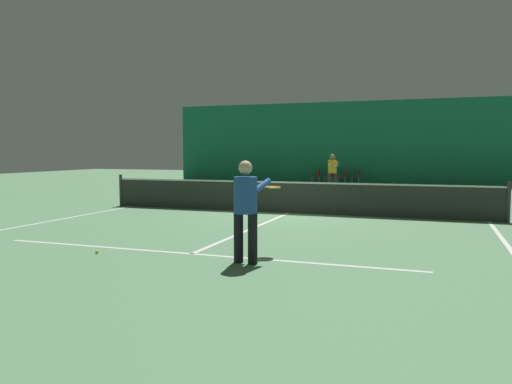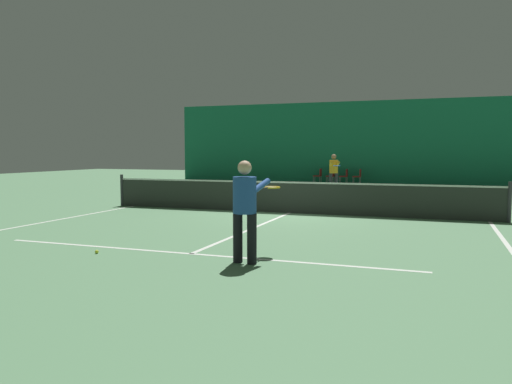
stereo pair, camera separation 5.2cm
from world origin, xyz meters
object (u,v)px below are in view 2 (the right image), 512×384
object	(u,v)px
player_near	(246,204)
tennis_net	(290,196)
courtside_chair_3	(358,175)
courtside_chair_0	(319,175)
player_far	(334,170)
courtside_chair_2	(345,175)
tennis_ball	(97,252)
courtside_chair_1	(332,175)

from	to	relation	value
player_near	tennis_net	bearing A→B (deg)	17.56
player_near	courtside_chair_3	xyz separation A→B (m)	(-1.28, 21.18, -0.51)
tennis_net	courtside_chair_0	size ratio (longest dim) A/B	14.29
tennis_net	player_far	xyz separation A→B (m)	(-0.36, 8.63, 0.50)
courtside_chair_2	tennis_ball	bearing A→B (deg)	-2.06
player_near	courtside_chair_0	distance (m)	21.49
tennis_net	player_near	distance (m)	6.84
player_far	courtside_chair_0	size ratio (longest dim) A/B	2.06
courtside_chair_3	tennis_ball	distance (m)	21.48
tennis_net	courtside_chair_3	world-z (taller)	tennis_net
courtside_chair_1	tennis_ball	xyz separation A→B (m)	(0.00, -21.42, -0.45)
courtside_chair_2	tennis_ball	xyz separation A→B (m)	(-0.77, -21.42, -0.45)
player_far	tennis_ball	size ratio (longest dim) A/B	26.17
courtside_chair_0	courtside_chair_3	bearing A→B (deg)	90.00
courtside_chair_1	tennis_ball	size ratio (longest dim) A/B	12.73
tennis_net	player_near	xyz separation A→B (m)	(1.19, -6.72, 0.48)
player_near	tennis_ball	size ratio (longest dim) A/B	25.81
courtside_chair_3	tennis_net	bearing A→B (deg)	0.35
courtside_chair_0	courtside_chair_1	bearing A→B (deg)	90.00
player_near	courtside_chair_3	size ratio (longest dim) A/B	2.03
tennis_net	courtside_chair_2	bearing A→B (deg)	93.40
player_near	player_far	xyz separation A→B (m)	(-1.55, 15.35, 0.01)
player_near	tennis_ball	distance (m)	2.99
courtside_chair_1	courtside_chair_3	size ratio (longest dim) A/B	1.00
tennis_net	courtside_chair_3	distance (m)	14.46
tennis_ball	courtside_chair_0	bearing A→B (deg)	92.06
courtside_chair_0	courtside_chair_3	world-z (taller)	same
player_far	courtside_chair_1	world-z (taller)	player_far
courtside_chair_0	courtside_chair_2	world-z (taller)	same
courtside_chair_0	courtside_chair_1	xyz separation A→B (m)	(0.77, 0.00, 0.00)
player_near	player_far	bearing A→B (deg)	13.30
courtside_chair_1	courtside_chair_2	distance (m)	0.77
courtside_chair_0	player_near	bearing A→B (deg)	9.62
tennis_net	courtside_chair_2	world-z (taller)	tennis_net
courtside_chair_3	tennis_ball	xyz separation A→B (m)	(-1.54, -21.42, -0.45)
courtside_chair_2	courtside_chair_3	xyz separation A→B (m)	(0.77, 0.00, 0.00)
courtside_chair_1	tennis_net	bearing A→B (deg)	6.44
player_far	courtside_chair_2	bearing A→B (deg)	166.20
courtside_chair_1	courtside_chair_3	distance (m)	1.54
player_near	courtside_chair_0	bearing A→B (deg)	17.15
player_near	courtside_chair_2	distance (m)	21.28
courtside_chair_0	player_far	bearing A→B (deg)	19.28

